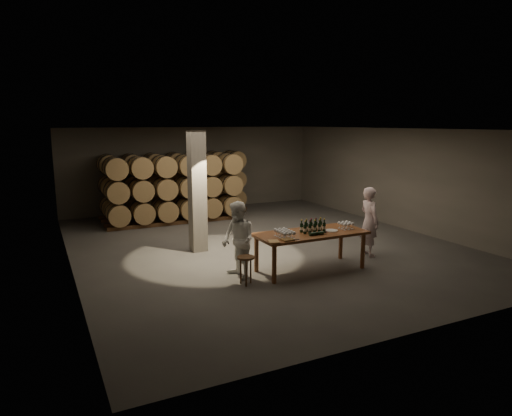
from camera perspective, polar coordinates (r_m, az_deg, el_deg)
name	(u,v)px	position (r m, az deg, el deg)	size (l,w,h in m)	color
room	(197,191)	(12.05, -7.36, 2.07)	(12.00, 12.00, 12.00)	#4B4947
tasting_table	(311,237)	(10.58, 6.85, -3.57)	(2.60, 1.10, 0.90)	brown
barrel_stack_back	(175,183)	(17.09, -10.05, 3.15)	(5.48, 0.95, 2.31)	#53351C
barrel_stack_front	(176,188)	(15.65, -10.00, 2.47)	(4.70, 0.95, 2.31)	#53351C
bottle_cluster	(313,227)	(10.58, 7.12, -2.40)	(0.60, 0.23, 0.30)	black
lying_bottles	(317,233)	(10.30, 7.61, -3.18)	(0.45, 0.08, 0.08)	black
glass_cluster_left	(285,232)	(10.02, 3.59, -2.99)	(0.30, 0.52, 0.17)	silver
glass_cluster_right	(346,224)	(11.02, 11.17, -1.93)	(0.30, 0.30, 0.17)	silver
plate	(331,231)	(10.76, 9.41, -2.79)	(0.30, 0.30, 0.02)	silver
notebook_near	(287,240)	(9.80, 3.95, -3.96)	(0.26, 0.21, 0.03)	olive
notebook_corner	(274,242)	(9.64, 2.22, -4.21)	(0.21, 0.27, 0.02)	olive
pen	(296,240)	(9.85, 5.05, -3.96)	(0.01, 0.01, 0.15)	black
stool	(246,262)	(9.65, -1.28, -6.72)	(0.37, 0.37, 0.61)	#53351C
person_man	(369,222)	(11.99, 13.98, -1.65)	(0.65, 0.43, 1.78)	silver
person_woman	(238,240)	(9.97, -2.24, -4.06)	(0.83, 0.65, 1.71)	white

